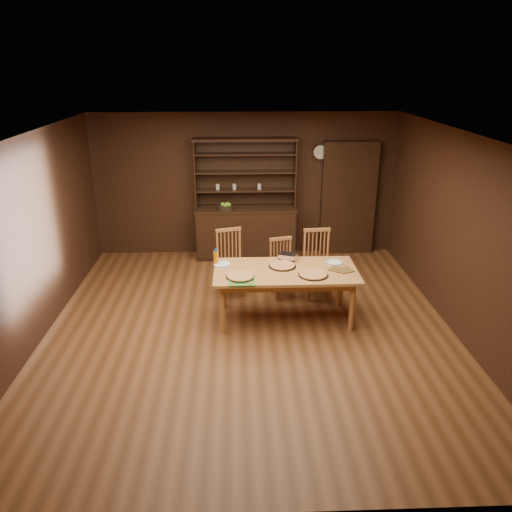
{
  "coord_description": "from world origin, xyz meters",
  "views": [
    {
      "loc": [
        -0.15,
        -6.0,
        3.42
      ],
      "look_at": [
        0.1,
        0.4,
        0.91
      ],
      "focal_mm": 35.0,
      "sensor_mm": 36.0,
      "label": 1
    }
  ],
  "objects_px": {
    "chair_right": "(317,261)",
    "juice_bottle": "(216,257)",
    "chair_left": "(231,260)",
    "chair_center": "(282,266)",
    "china_hutch": "(246,226)",
    "dining_table": "(285,275)"
  },
  "relations": [
    {
      "from": "china_hutch",
      "to": "dining_table",
      "type": "distance_m",
      "value": 2.53
    },
    {
      "from": "juice_bottle",
      "to": "dining_table",
      "type": "bearing_deg",
      "value": -14.67
    },
    {
      "from": "china_hutch",
      "to": "chair_center",
      "type": "bearing_deg",
      "value": -72.48
    },
    {
      "from": "juice_bottle",
      "to": "china_hutch",
      "type": "bearing_deg",
      "value": 78.3
    },
    {
      "from": "chair_right",
      "to": "juice_bottle",
      "type": "relative_size",
      "value": 4.76
    },
    {
      "from": "chair_left",
      "to": "juice_bottle",
      "type": "xyz_separation_m",
      "value": [
        -0.19,
        -0.67,
        0.31
      ]
    },
    {
      "from": "china_hutch",
      "to": "juice_bottle",
      "type": "xyz_separation_m",
      "value": [
        -0.46,
        -2.23,
        0.26
      ]
    },
    {
      "from": "china_hutch",
      "to": "dining_table",
      "type": "xyz_separation_m",
      "value": [
        0.5,
        -2.48,
        0.08
      ]
    },
    {
      "from": "chair_right",
      "to": "juice_bottle",
      "type": "bearing_deg",
      "value": -165.52
    },
    {
      "from": "dining_table",
      "to": "chair_center",
      "type": "distance_m",
      "value": 0.83
    },
    {
      "from": "chair_center",
      "to": "chair_right",
      "type": "height_order",
      "value": "chair_right"
    },
    {
      "from": "china_hutch",
      "to": "chair_left",
      "type": "relative_size",
      "value": 2.11
    },
    {
      "from": "china_hutch",
      "to": "dining_table",
      "type": "relative_size",
      "value": 1.11
    },
    {
      "from": "dining_table",
      "to": "juice_bottle",
      "type": "relative_size",
      "value": 8.87
    },
    {
      "from": "dining_table",
      "to": "juice_bottle",
      "type": "distance_m",
      "value": 1.01
    },
    {
      "from": "china_hutch",
      "to": "chair_right",
      "type": "bearing_deg",
      "value": -57.8
    },
    {
      "from": "chair_right",
      "to": "juice_bottle",
      "type": "xyz_separation_m",
      "value": [
        -1.53,
        -0.53,
        0.29
      ]
    },
    {
      "from": "chair_left",
      "to": "juice_bottle",
      "type": "relative_size",
      "value": 4.65
    },
    {
      "from": "china_hutch",
      "to": "dining_table",
      "type": "height_order",
      "value": "china_hutch"
    },
    {
      "from": "dining_table",
      "to": "chair_left",
      "type": "height_order",
      "value": "chair_left"
    },
    {
      "from": "china_hutch",
      "to": "chair_left",
      "type": "xyz_separation_m",
      "value": [
        -0.27,
        -1.56,
        -0.05
      ]
    },
    {
      "from": "chair_left",
      "to": "juice_bottle",
      "type": "height_order",
      "value": "chair_left"
    }
  ]
}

